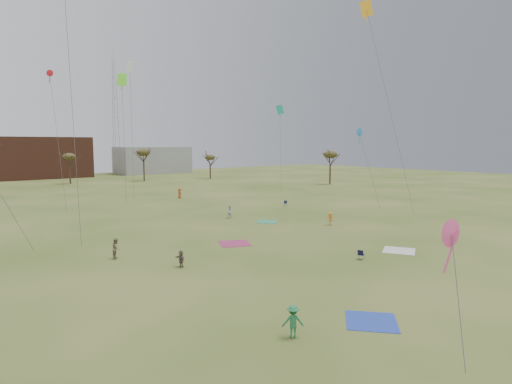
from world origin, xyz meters
TOP-DOWN VIEW (x-y plane):
  - ground at (0.00, 0.00)m, footprint 260.00×260.00m
  - flyer_near_center at (-10.44, -3.99)m, footprint 1.29×1.19m
  - spectator_fore_b at (-11.74, 17.02)m, footprint 1.05×1.11m
  - spectator_fore_c at (-8.65, 11.06)m, footprint 0.46×1.30m
  - flyer_mid_b at (14.76, 15.64)m, footprint 0.86×1.19m
  - spectator_mid_e at (7.99, 27.47)m, footprint 1.02×0.90m
  - flyer_far_b at (13.26, 50.99)m, footprint 1.05×1.06m
  - blanket_blue at (-5.59, -5.35)m, footprint 3.96×3.96m
  - blanket_cream at (10.05, 2.93)m, footprint 3.84×3.84m
  - blanket_plum at (-0.31, 15.06)m, footprint 3.94×3.94m
  - blanket_olive at (10.14, 22.31)m, footprint 3.62×3.62m
  - camp_chair_center at (4.76, 3.29)m, footprint 0.68×0.65m
  - camp_chair_right at (21.68, 31.28)m, footprint 0.74×0.73m
  - kites_aloft at (-2.36, 30.69)m, footprint 57.53×63.24m
  - tree_line at (-2.85, 79.12)m, footprint 117.44×49.32m
  - building_brick at (5.00, 120.00)m, footprint 26.00×16.00m
  - building_grey at (40.00, 118.00)m, footprint 24.00×12.00m
  - radio_tower at (30.00, 125.00)m, footprint 1.51×1.72m

SIDE VIEW (x-z plane):
  - ground at x=0.00m, z-range 0.00..0.00m
  - blanket_blue at x=-5.59m, z-range -0.01..0.02m
  - blanket_cream at x=10.05m, z-range -0.01..0.02m
  - blanket_plum at x=-0.31m, z-range -0.01..0.02m
  - blanket_olive at x=10.14m, z-range -0.01..0.02m
  - camp_chair_center at x=4.76m, z-range -0.18..0.69m
  - camp_chair_right at x=21.68m, z-range -0.18..0.69m
  - spectator_fore_c at x=-8.65m, z-range 0.00..1.39m
  - flyer_mid_b at x=14.76m, z-range 0.00..1.66m
  - flyer_near_center at x=-10.44m, z-range 0.00..1.74m
  - spectator_mid_e at x=7.99m, z-range 0.00..1.77m
  - spectator_fore_b at x=-11.74m, z-range 0.00..1.80m
  - flyer_far_b at x=13.26m, z-range 0.00..1.85m
  - building_grey at x=40.00m, z-range 0.00..9.00m
  - building_brick at x=5.00m, z-range 0.00..12.00m
  - tree_line at x=-2.85m, z-range 2.63..11.54m
  - radio_tower at x=30.00m, z-range -1.29..39.71m
  - kites_aloft at x=-2.36m, z-range 7.64..34.83m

